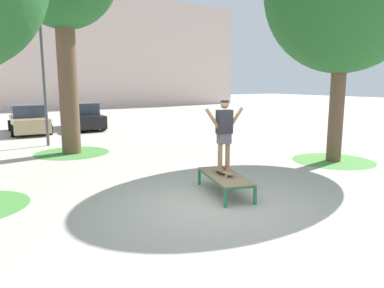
{
  "coord_description": "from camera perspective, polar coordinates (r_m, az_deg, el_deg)",
  "views": [
    {
      "loc": [
        -4.33,
        -6.11,
        2.64
      ],
      "look_at": [
        0.73,
        2.09,
        1.0
      ],
      "focal_mm": 33.6,
      "sensor_mm": 36.0,
      "label": 1
    }
  ],
  "objects": [
    {
      "name": "grass_patch_mid_back",
      "position": [
        14.46,
        -18.5,
        -1.34
      ],
      "size": [
        2.77,
        2.77,
        0.01
      ],
      "primitive_type": "cylinder",
      "color": "#47893D",
      "rests_on": "ground"
    },
    {
      "name": "skate_box",
      "position": [
        8.68,
        5.23,
        -5.24
      ],
      "size": [
        1.23,
        2.03,
        0.46
      ],
      "color": "#237A4C",
      "rests_on": "ground"
    },
    {
      "name": "car_tan",
      "position": [
        21.15,
        -24.5,
        3.52
      ],
      "size": [
        2.05,
        4.27,
        1.5
      ],
      "color": "tan",
      "rests_on": "ground"
    },
    {
      "name": "skater",
      "position": [
        8.54,
        5.13,
        2.17
      ],
      "size": [
        1.0,
        0.33,
        1.69
      ],
      "color": "#8E6647",
      "rests_on": "skateboard"
    },
    {
      "name": "skateboard",
      "position": [
        8.72,
        5.04,
        -4.32
      ],
      "size": [
        0.33,
        0.82,
        0.09
      ],
      "color": "#9E754C",
      "rests_on": "skate_box"
    },
    {
      "name": "ground_plane",
      "position": [
        7.94,
        3.48,
        -9.78
      ],
      "size": [
        120.0,
        120.0,
        0.0
      ],
      "primitive_type": "plane",
      "color": "#B2AA9E"
    },
    {
      "name": "light_post",
      "position": [
        16.35,
        -22.69,
        13.1
      ],
      "size": [
        0.36,
        0.36,
        5.83
      ],
      "color": "#4C4C51",
      "rests_on": "ground"
    },
    {
      "name": "building_facade",
      "position": [
        40.26,
        -20.41,
        13.67
      ],
      "size": [
        41.4,
        4.0,
        11.71
      ],
      "primitive_type": "cube",
      "color": "beige",
      "rests_on": "ground"
    },
    {
      "name": "car_black",
      "position": [
        21.94,
        -16.99,
        4.16
      ],
      "size": [
        2.06,
        4.27,
        1.5
      ],
      "color": "black",
      "rests_on": "ground"
    },
    {
      "name": "grass_patch_near_right",
      "position": [
        13.25,
        21.47,
        -2.49
      ],
      "size": [
        2.71,
        2.71,
        0.01
      ],
      "primitive_type": "cylinder",
      "color": "#519342",
      "rests_on": "ground"
    }
  ]
}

